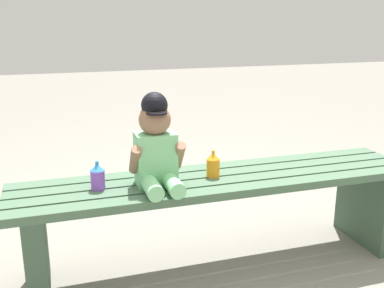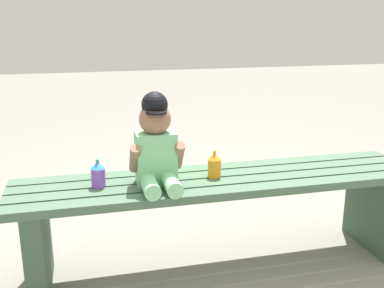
# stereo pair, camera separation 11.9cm
# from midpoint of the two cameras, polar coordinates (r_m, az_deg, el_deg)

# --- Properties ---
(ground_plane) EXTENTS (16.00, 16.00, 0.00)m
(ground_plane) POSITION_cam_midpoint_polar(r_m,az_deg,el_deg) (2.26, 5.09, -15.01)
(ground_plane) COLOR gray
(park_bench) EXTENTS (1.88, 0.39, 0.45)m
(park_bench) POSITION_cam_midpoint_polar(r_m,az_deg,el_deg) (2.12, 5.30, -7.67)
(park_bench) COLOR #47664C
(park_bench) RESTS_ON ground_plane
(child_figure) EXTENTS (0.23, 0.27, 0.40)m
(child_figure) POSITION_cam_midpoint_polar(r_m,az_deg,el_deg) (1.91, -2.76, -0.21)
(child_figure) COLOR #7FCC8C
(child_figure) RESTS_ON park_bench
(sippy_cup_left) EXTENTS (0.06, 0.06, 0.12)m
(sippy_cup_left) POSITION_cam_midpoint_polar(r_m,az_deg,el_deg) (1.95, -10.07, -3.77)
(sippy_cup_left) COLOR #8C4CCC
(sippy_cup_left) RESTS_ON park_bench
(sippy_cup_right) EXTENTS (0.06, 0.06, 0.12)m
(sippy_cup_right) POSITION_cam_midpoint_polar(r_m,az_deg,el_deg) (2.05, 4.52, -2.65)
(sippy_cup_right) COLOR orange
(sippy_cup_right) RESTS_ON park_bench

